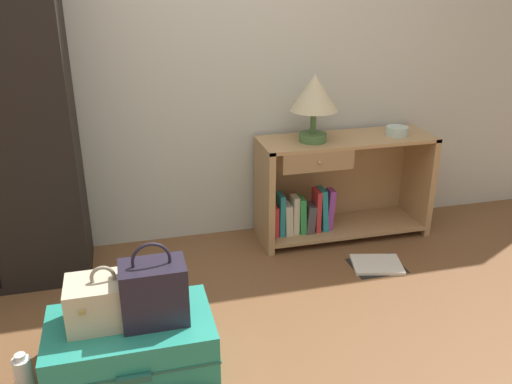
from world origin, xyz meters
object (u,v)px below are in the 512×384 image
Objects in this scene: table_lamp at (314,96)px; bookshelf at (335,187)px; bottle at (24,375)px; handbag at (154,292)px; open_book_on_floor at (377,265)px; suitcase_large at (132,344)px; train_case at (106,301)px; bowl at (397,131)px.

bookshelf is at bearing 12.00° from table_lamp.
bookshelf is 5.90× the size of bottle.
table_lamp is 1.09× the size of handbag.
table_lamp is at bearing 121.81° from open_book_on_floor.
bookshelf is at bearing 36.84° from suitcase_large.
suitcase_large is at bearing 6.39° from bottle.
train_case is at bearing 167.85° from handbag.
open_book_on_floor is (1.54, 0.51, -0.33)m from train_case.
bowl is 0.19× the size of suitcase_large.
handbag is at bearing -136.79° from table_lamp.
bowl is at bearing 29.16° from suitcase_large.
bottle is (-1.80, -1.07, -0.24)m from bookshelf.
handbag is (-1.06, -1.00, -0.57)m from table_lamp.
open_book_on_floor is (0.27, -0.44, -0.94)m from table_lamp.
train_case is 0.44m from bottle.
bookshelf reaches higher than handbag.
bookshelf reaches higher than train_case.
suitcase_large is 1.92× the size of handbag.
suitcase_large reaches higher than open_book_on_floor.
table_lamp reaches higher than train_case.
train_case is at bearing 163.41° from suitcase_large.
open_book_on_floor is (1.45, 0.54, -0.11)m from suitcase_large.
table_lamp is at bearing 32.47° from bottle.
bookshelf is at bearing 34.46° from train_case.
bookshelf reaches higher than bottle.
train_case is 1.70× the size of bottle.
handbag is at bearing -140.24° from bookshelf.
handbag reaches higher than train_case.
bowl is (0.56, -0.01, -0.25)m from table_lamp.
bowl is 2.49m from bottle.
bottle is (-0.44, -0.05, -0.03)m from suitcase_large.
suitcase_large is 0.45m from bottle.
bowl reaches higher than handbag.
handbag is at bearing -8.67° from suitcase_large.
bowl is 0.43× the size of train_case.
table_lamp is 2.93× the size of bowl.
open_book_on_floor is (1.34, 0.56, -0.37)m from handbag.
table_lamp is at bearing 179.06° from bowl.
bottle is at bearing -176.70° from handbag.
handbag is (-1.63, -0.99, -0.32)m from bowl.
table_lamp reaches higher than bookshelf.
suitcase_large is 1.55m from open_book_on_floor.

